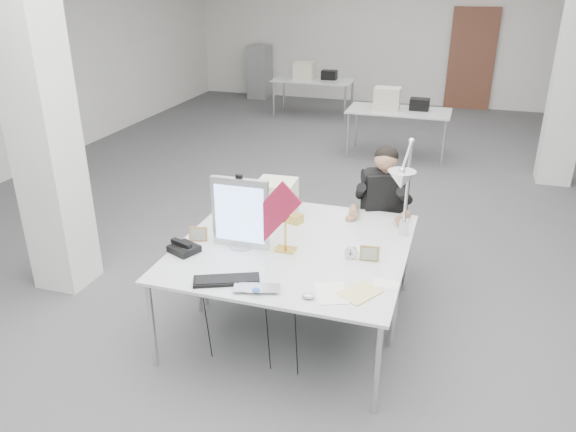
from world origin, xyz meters
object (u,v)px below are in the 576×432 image
seated_person (384,193)px  monitor (240,213)px  office_chair (382,226)px  desk_phone (184,249)px  beige_monitor (276,198)px  desk_main (275,273)px  bankers_lamp (285,231)px  architect_lamp (404,195)px  laptop (256,292)px

seated_person → monitor: size_ratio=1.68×
office_chair → desk_phone: (-1.35, -1.43, 0.24)m
monitor → beige_monitor: bearing=83.8°
desk_main → office_chair: size_ratio=1.67×
office_chair → monitor: 1.61m
monitor → desk_phone: size_ratio=2.77×
bankers_lamp → architect_lamp: 0.95m
monitor → bankers_lamp: 0.38m
office_chair → beige_monitor: office_chair is taller
desk_main → laptop: (-0.02, -0.34, 0.03)m
architect_lamp → desk_phone: bearing=-154.6°
office_chair → bankers_lamp: bankers_lamp is taller
office_chair → beige_monitor: (-0.89, -0.51, 0.37)m
desk_main → architect_lamp: architect_lamp is taller
bankers_lamp → office_chair: bearing=83.2°
beige_monitor → architect_lamp: size_ratio=0.38×
seated_person → beige_monitor: size_ratio=2.88×
desk_main → beige_monitor: 1.07m
laptop → architect_lamp: architect_lamp is taller
desk_main → office_chair: office_chair is taller
seated_person → beige_monitor: bearing=-177.2°
laptop → desk_phone: 0.87m
beige_monitor → architect_lamp: bearing=-17.9°
desk_main → laptop: laptop is taller
office_chair → architect_lamp: (0.25, -0.82, 0.66)m
laptop → desk_phone: desk_phone is taller
monitor → laptop: 0.79m
laptop → office_chair: bearing=57.2°
monitor → beige_monitor: (0.06, 0.69, -0.13)m
office_chair → desk_phone: 1.98m
desk_main → desk_phone: desk_phone is taller
desk_main → beige_monitor: (-0.33, 1.00, 0.17)m
desk_main → monitor: 0.58m
monitor → office_chair: bearing=50.5°
bankers_lamp → architect_lamp: size_ratio=0.38×
office_chair → seated_person: seated_person is taller
seated_person → laptop: seated_person is taller
desk_phone → beige_monitor: beige_monitor is taller
office_chair → beige_monitor: bearing=-174.7°
desk_main → architect_lamp: bearing=40.1°
bankers_lamp → desk_phone: (-0.75, -0.26, -0.14)m
seated_person → desk_phone: seated_person is taller
seated_person → beige_monitor: seated_person is taller
seated_person → laptop: (-0.59, -1.80, -0.13)m
architect_lamp → office_chair: bearing=111.7°
laptop → bankers_lamp: bearing=75.4°
architect_lamp → desk_main: bearing=-135.4°
monitor → beige_monitor: 0.71m
monitor → desk_phone: (-0.39, -0.23, -0.26)m
laptop → beige_monitor: 1.38m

